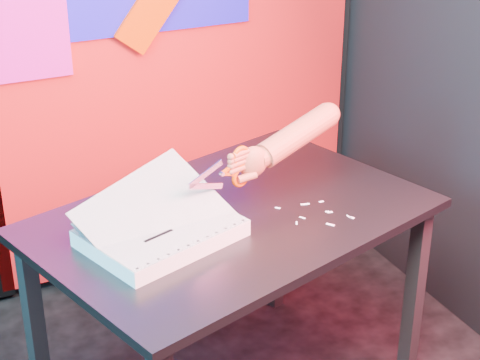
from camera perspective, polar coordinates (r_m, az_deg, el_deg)
room at (r=1.66m, az=-7.96°, el=5.52°), size 3.01×3.01×2.71m
backdrop at (r=3.16m, az=-14.78°, el=7.08°), size 2.88×0.05×2.08m
work_table at (r=2.52m, az=-0.61°, el=-4.23°), size 1.37×1.10×0.75m
printout_stack at (r=2.33m, az=-5.63°, el=-3.71°), size 0.51×0.42×0.22m
scissors at (r=2.44m, az=-0.24°, el=0.85°), size 0.23×0.08×0.14m
hand_forearm at (r=2.58m, az=3.58°, el=2.94°), size 0.46×0.18×0.16m
paper_clippings at (r=2.49m, az=5.64°, el=-2.38°), size 0.19×0.19×0.00m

